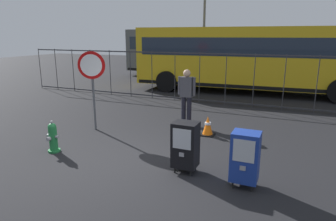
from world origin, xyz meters
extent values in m
plane|color=black|center=(0.00, 0.00, 0.00)|extent=(60.00, 60.00, 0.00)
cylinder|color=#1E7238|center=(-2.00, -0.20, 0.03)|extent=(0.28, 0.28, 0.05)
cylinder|color=#1E7238|center=(-2.00, -0.20, 0.33)|extent=(0.19, 0.19, 0.55)
sphere|color=#1E7238|center=(-2.00, -0.20, 0.60)|extent=(0.19, 0.19, 0.19)
cylinder|color=gray|center=(-2.00, -0.20, 0.72)|extent=(0.06, 0.06, 0.05)
cylinder|color=gray|center=(-2.00, -0.34, 0.35)|extent=(0.09, 0.08, 0.09)
cylinder|color=gray|center=(-2.13, -0.20, 0.38)|extent=(0.07, 0.07, 0.07)
cylinder|color=gray|center=(-1.87, -0.20, 0.38)|extent=(0.07, 0.07, 0.07)
cylinder|color=black|center=(2.19, -0.25, 0.06)|extent=(0.04, 0.04, 0.12)
cylinder|color=black|center=(2.53, -0.25, 0.06)|extent=(0.04, 0.04, 0.12)
cylinder|color=black|center=(2.19, 0.03, 0.06)|extent=(0.04, 0.04, 0.12)
cylinder|color=black|center=(2.53, 0.03, 0.06)|extent=(0.04, 0.04, 0.12)
cube|color=navy|center=(2.36, -0.11, 0.57)|extent=(0.48, 0.40, 0.90)
cube|color=#B2B7BF|center=(2.36, -0.32, 0.75)|extent=(0.36, 0.01, 0.40)
cube|color=gray|center=(2.36, -0.32, 0.43)|extent=(0.10, 0.02, 0.08)
cylinder|color=black|center=(1.01, -0.11, 0.06)|extent=(0.04, 0.04, 0.12)
cylinder|color=black|center=(1.35, -0.11, 0.06)|extent=(0.04, 0.04, 0.12)
cylinder|color=black|center=(1.01, 0.17, 0.06)|extent=(0.04, 0.04, 0.12)
cylinder|color=black|center=(1.35, 0.17, 0.06)|extent=(0.04, 0.04, 0.12)
cube|color=black|center=(1.18, 0.03, 0.57)|extent=(0.48, 0.40, 0.90)
cube|color=#B2B7BF|center=(1.18, -0.17, 0.75)|extent=(0.36, 0.01, 0.40)
cube|color=gray|center=(1.18, -0.18, 0.43)|extent=(0.10, 0.02, 0.08)
cylinder|color=#4C4F54|center=(-2.15, 1.59, 1.10)|extent=(0.06, 0.06, 2.20)
cylinder|color=red|center=(-2.15, 1.57, 1.85)|extent=(0.71, 0.31, 0.76)
cylinder|color=white|center=(-2.15, 1.55, 1.85)|extent=(0.56, 0.23, 0.60)
cylinder|color=black|center=(-0.03, 3.15, 0.42)|extent=(0.14, 0.14, 0.85)
cylinder|color=black|center=(0.15, 3.15, 0.42)|extent=(0.14, 0.14, 0.85)
cube|color=#3F3F47|center=(0.06, 3.15, 1.15)|extent=(0.36, 0.20, 0.60)
sphere|color=tan|center=(0.06, 3.15, 1.56)|extent=(0.22, 0.22, 0.22)
cylinder|color=#3F3F47|center=(-0.17, 3.15, 1.18)|extent=(0.09, 0.09, 0.55)
cylinder|color=#3F3F47|center=(0.29, 3.15, 1.18)|extent=(0.09, 0.09, 0.55)
cube|color=black|center=(0.96, 2.39, 0.01)|extent=(0.36, 0.36, 0.03)
cone|color=orange|center=(0.96, 2.39, 0.28)|extent=(0.28, 0.28, 0.50)
cylinder|color=white|center=(0.96, 2.39, 0.33)|extent=(0.17, 0.17, 0.06)
cube|color=#2D2D33|center=(0.00, 6.26, 1.95)|extent=(18.00, 0.04, 0.05)
cube|color=#2D2D33|center=(0.00, 6.26, 0.10)|extent=(18.00, 0.04, 0.05)
cylinder|color=#2D2D33|center=(-9.00, 6.26, 1.00)|extent=(0.03, 0.03, 2.00)
cylinder|color=#2D2D33|center=(-7.94, 6.26, 1.00)|extent=(0.03, 0.03, 2.00)
cylinder|color=#2D2D33|center=(-6.88, 6.26, 1.00)|extent=(0.03, 0.03, 2.00)
cylinder|color=#2D2D33|center=(-5.82, 6.26, 1.00)|extent=(0.03, 0.03, 2.00)
cylinder|color=#2D2D33|center=(-4.76, 6.26, 1.00)|extent=(0.03, 0.03, 2.00)
cylinder|color=#2D2D33|center=(-3.71, 6.26, 1.00)|extent=(0.03, 0.03, 2.00)
cylinder|color=#2D2D33|center=(-2.65, 6.26, 1.00)|extent=(0.03, 0.03, 2.00)
cylinder|color=#2D2D33|center=(-1.59, 6.26, 1.00)|extent=(0.03, 0.03, 2.00)
cylinder|color=#2D2D33|center=(-0.53, 6.26, 1.00)|extent=(0.03, 0.03, 2.00)
cylinder|color=#2D2D33|center=(0.53, 6.26, 1.00)|extent=(0.03, 0.03, 2.00)
cylinder|color=#2D2D33|center=(1.59, 6.26, 1.00)|extent=(0.03, 0.03, 2.00)
cylinder|color=#2D2D33|center=(2.65, 6.26, 1.00)|extent=(0.03, 0.03, 2.00)
cylinder|color=#2D2D33|center=(3.71, 6.26, 1.00)|extent=(0.03, 0.03, 2.00)
cube|color=gold|center=(0.95, 9.26, 1.67)|extent=(10.61, 3.03, 2.65)
cube|color=#1E2838|center=(0.95, 9.26, 2.15)|extent=(9.99, 3.02, 0.80)
cube|color=black|center=(0.95, 9.26, 0.45)|extent=(10.40, 3.03, 0.16)
cylinder|color=black|center=(4.56, 10.70, 0.50)|extent=(1.01, 0.33, 1.00)
cylinder|color=black|center=(-2.65, 7.83, 0.50)|extent=(1.01, 0.33, 1.00)
cylinder|color=black|center=(-2.78, 10.32, 0.50)|extent=(1.01, 0.33, 1.00)
cube|color=#4C5156|center=(-2.24, 13.28, 1.67)|extent=(10.59, 2.90, 2.65)
cube|color=#1E2838|center=(-2.24, 13.28, 2.15)|extent=(9.96, 2.90, 0.80)
cube|color=black|center=(-2.24, 13.28, 0.45)|extent=(10.38, 2.91, 0.16)
cylinder|color=black|center=(1.38, 11.89, 0.50)|extent=(1.01, 0.32, 1.00)
cylinder|color=black|center=(1.48, 14.39, 0.50)|extent=(1.01, 0.32, 1.00)
cylinder|color=black|center=(-5.96, 12.18, 0.50)|extent=(1.01, 0.32, 1.00)
cylinder|color=black|center=(-5.87, 14.68, 0.50)|extent=(1.01, 0.32, 1.00)
cylinder|color=#4C4F54|center=(-1.99, 11.50, 3.34)|extent=(0.14, 0.14, 6.68)
camera|label=1|loc=(3.07, -5.18, 2.66)|focal=32.07mm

